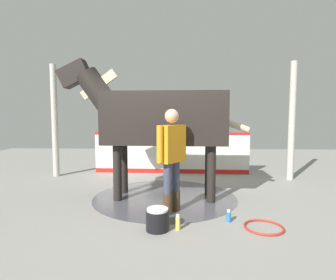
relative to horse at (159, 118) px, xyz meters
name	(u,v)px	position (x,y,z in m)	size (l,w,h in m)	color
ground_plane	(174,200)	(0.14, 0.31, -1.55)	(16.00, 16.00, 0.02)	gray
wet_patch	(165,197)	(0.00, 0.12, -1.54)	(2.77, 2.77, 0.00)	#4C4C54
barrier_wall	(171,154)	(-2.25, 0.20, -1.02)	(0.23, 4.24, 1.13)	silver
roof_post_near	(55,121)	(-1.80, -2.82, -0.10)	(0.16, 0.16, 2.90)	#B7B2A8
roof_post_far	(292,121)	(-1.59, 3.18, -0.10)	(0.16, 0.16, 2.90)	#B7B2A8
horse	(159,118)	(0.00, 0.00, 0.00)	(1.05, 3.66, 2.66)	black
handler	(172,153)	(0.86, 0.27, -0.57)	(0.56, 0.47, 1.69)	#47331E
wash_bucket	(158,219)	(1.57, 0.08, -1.39)	(0.32, 0.32, 0.31)	black
bottle_shampoo	(178,223)	(1.56, 0.36, -1.44)	(0.07, 0.07, 0.22)	#D8CC4C
bottle_spray	(229,216)	(1.25, 1.12, -1.46)	(0.07, 0.07, 0.19)	blue
hose_coil	(264,227)	(1.47, 1.58, -1.53)	(0.56, 0.56, 0.03)	#B72D1E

